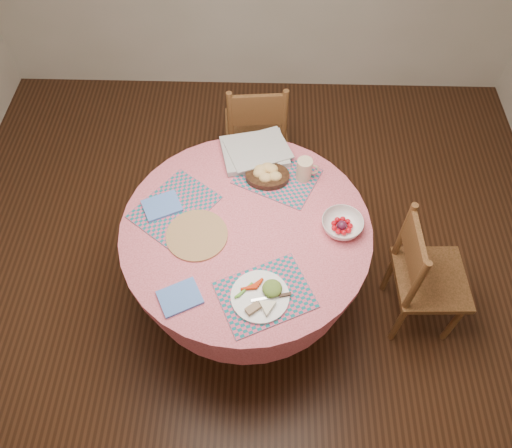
{
  "coord_description": "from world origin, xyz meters",
  "views": [
    {
      "loc": [
        0.09,
        -1.38,
        2.76
      ],
      "look_at": [
        0.05,
        0.0,
        0.78
      ],
      "focal_mm": 35.0,
      "sensor_mm": 36.0,
      "label": 1
    }
  ],
  "objects_px": {
    "dining_table": "(246,248)",
    "chair_back": "(256,129)",
    "wicker_trivet": "(197,235)",
    "fruit_bowl": "(342,225)",
    "dinner_plate": "(262,297)",
    "latte_mug": "(305,169)",
    "bread_bowl": "(267,174)",
    "chair_right": "(424,276)"
  },
  "relations": [
    {
      "from": "latte_mug",
      "to": "fruit_bowl",
      "type": "height_order",
      "value": "latte_mug"
    },
    {
      "from": "wicker_trivet",
      "to": "latte_mug",
      "type": "relative_size",
      "value": 2.42
    },
    {
      "from": "dining_table",
      "to": "fruit_bowl",
      "type": "height_order",
      "value": "fruit_bowl"
    },
    {
      "from": "chair_right",
      "to": "bread_bowl",
      "type": "relative_size",
      "value": 3.69
    },
    {
      "from": "wicker_trivet",
      "to": "fruit_bowl",
      "type": "bearing_deg",
      "value": 5.11
    },
    {
      "from": "dining_table",
      "to": "dinner_plate",
      "type": "height_order",
      "value": "dinner_plate"
    },
    {
      "from": "wicker_trivet",
      "to": "chair_back",
      "type": "bearing_deg",
      "value": 76.01
    },
    {
      "from": "chair_right",
      "to": "chair_back",
      "type": "distance_m",
      "value": 1.4
    },
    {
      "from": "chair_back",
      "to": "dinner_plate",
      "type": "distance_m",
      "value": 1.41
    },
    {
      "from": "chair_right",
      "to": "chair_back",
      "type": "height_order",
      "value": "chair_back"
    },
    {
      "from": "dinner_plate",
      "to": "fruit_bowl",
      "type": "height_order",
      "value": "fruit_bowl"
    },
    {
      "from": "chair_right",
      "to": "dinner_plate",
      "type": "height_order",
      "value": "chair_right"
    },
    {
      "from": "chair_right",
      "to": "bread_bowl",
      "type": "distance_m",
      "value": 0.99
    },
    {
      "from": "dinner_plate",
      "to": "latte_mug",
      "type": "xyz_separation_m",
      "value": [
        0.21,
        0.71,
        0.05
      ]
    },
    {
      "from": "bread_bowl",
      "to": "latte_mug",
      "type": "height_order",
      "value": "latte_mug"
    },
    {
      "from": "chair_back",
      "to": "latte_mug",
      "type": "height_order",
      "value": "latte_mug"
    },
    {
      "from": "wicker_trivet",
      "to": "fruit_bowl",
      "type": "height_order",
      "value": "fruit_bowl"
    },
    {
      "from": "dining_table",
      "to": "wicker_trivet",
      "type": "xyz_separation_m",
      "value": [
        -0.23,
        -0.06,
        0.2
      ]
    },
    {
      "from": "chair_right",
      "to": "latte_mug",
      "type": "bearing_deg",
      "value": 56.51
    },
    {
      "from": "wicker_trivet",
      "to": "dinner_plate",
      "type": "relative_size",
      "value": 1.15
    },
    {
      "from": "chair_back",
      "to": "bread_bowl",
      "type": "distance_m",
      "value": 0.76
    },
    {
      "from": "chair_right",
      "to": "wicker_trivet",
      "type": "bearing_deg",
      "value": 87.26
    },
    {
      "from": "fruit_bowl",
      "to": "dinner_plate",
      "type": "bearing_deg",
      "value": -134.18
    },
    {
      "from": "dinner_plate",
      "to": "latte_mug",
      "type": "bearing_deg",
      "value": 73.77
    },
    {
      "from": "dining_table",
      "to": "latte_mug",
      "type": "distance_m",
      "value": 0.51
    },
    {
      "from": "wicker_trivet",
      "to": "dining_table",
      "type": "bearing_deg",
      "value": 13.56
    },
    {
      "from": "chair_right",
      "to": "dining_table",
      "type": "bearing_deg",
      "value": 83.62
    },
    {
      "from": "wicker_trivet",
      "to": "bread_bowl",
      "type": "height_order",
      "value": "bread_bowl"
    },
    {
      "from": "wicker_trivet",
      "to": "fruit_bowl",
      "type": "xyz_separation_m",
      "value": [
        0.7,
        0.06,
        0.02
      ]
    },
    {
      "from": "fruit_bowl",
      "to": "chair_right",
      "type": "bearing_deg",
      "value": -9.51
    },
    {
      "from": "chair_back",
      "to": "dining_table",
      "type": "bearing_deg",
      "value": 83.65
    },
    {
      "from": "dining_table",
      "to": "dinner_plate",
      "type": "distance_m",
      "value": 0.45
    },
    {
      "from": "dining_table",
      "to": "chair_back",
      "type": "height_order",
      "value": "chair_back"
    },
    {
      "from": "dining_table",
      "to": "dinner_plate",
      "type": "bearing_deg",
      "value": -77.52
    },
    {
      "from": "chair_back",
      "to": "dinner_plate",
      "type": "height_order",
      "value": "chair_back"
    },
    {
      "from": "latte_mug",
      "to": "fruit_bowl",
      "type": "relative_size",
      "value": 0.54
    },
    {
      "from": "dining_table",
      "to": "wicker_trivet",
      "type": "distance_m",
      "value": 0.31
    },
    {
      "from": "bread_bowl",
      "to": "latte_mug",
      "type": "xyz_separation_m",
      "value": [
        0.19,
        0.01,
        0.03
      ]
    },
    {
      "from": "dining_table",
      "to": "latte_mug",
      "type": "height_order",
      "value": "latte_mug"
    },
    {
      "from": "wicker_trivet",
      "to": "fruit_bowl",
      "type": "distance_m",
      "value": 0.7
    },
    {
      "from": "dining_table",
      "to": "bread_bowl",
      "type": "relative_size",
      "value": 5.39
    },
    {
      "from": "dining_table",
      "to": "chair_back",
      "type": "distance_m",
      "value": 0.99
    }
  ]
}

